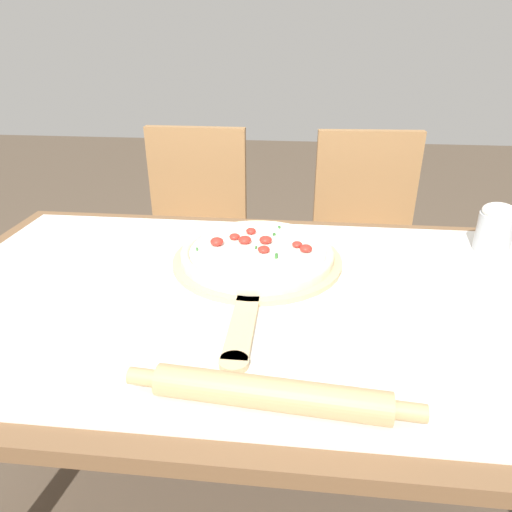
% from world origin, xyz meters
% --- Properties ---
extents(dining_table, '(1.44, 0.85, 0.73)m').
position_xyz_m(dining_table, '(0.00, 0.00, 0.62)').
color(dining_table, brown).
rests_on(dining_table, ground_plane).
extents(towel_cloth, '(1.36, 0.77, 0.00)m').
position_xyz_m(towel_cloth, '(0.00, 0.00, 0.73)').
color(towel_cloth, silver).
rests_on(towel_cloth, dining_table).
extents(pizza_peel, '(0.39, 0.60, 0.01)m').
position_xyz_m(pizza_peel, '(-0.02, 0.12, 0.74)').
color(pizza_peel, '#D6B784').
rests_on(pizza_peel, towel_cloth).
extents(pizza, '(0.36, 0.36, 0.04)m').
position_xyz_m(pizza, '(-0.02, 0.14, 0.76)').
color(pizza, beige).
rests_on(pizza, pizza_peel).
extents(rolling_pin, '(0.43, 0.07, 0.05)m').
position_xyz_m(rolling_pin, '(0.05, -0.32, 0.75)').
color(rolling_pin, tan).
rests_on(rolling_pin, towel_cloth).
extents(chair_left, '(0.40, 0.40, 0.90)m').
position_xyz_m(chair_left, '(-0.33, 0.79, 0.53)').
color(chair_left, '#A37547').
rests_on(chair_left, ground_plane).
extents(chair_right, '(0.42, 0.42, 0.90)m').
position_xyz_m(chair_right, '(0.32, 0.79, 0.53)').
color(chair_right, '#A37547').
rests_on(chair_right, ground_plane).
extents(flour_cup, '(0.08, 0.08, 0.12)m').
position_xyz_m(flour_cup, '(0.55, 0.26, 0.79)').
color(flour_cup, '#B2B7BC').
rests_on(flour_cup, towel_cloth).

